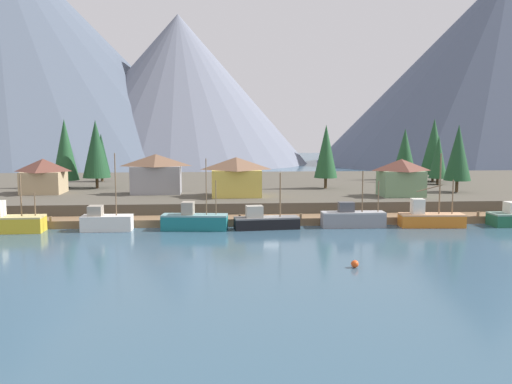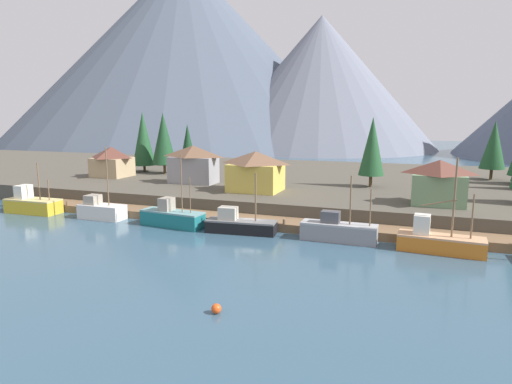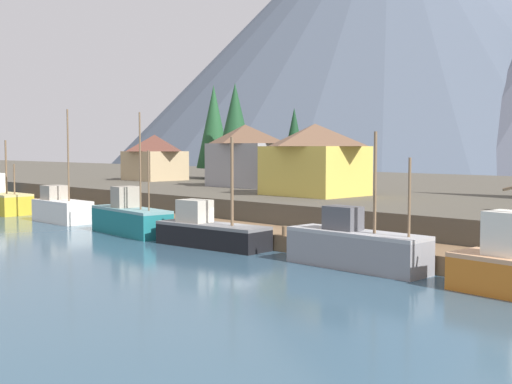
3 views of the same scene
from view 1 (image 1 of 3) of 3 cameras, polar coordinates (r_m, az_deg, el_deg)
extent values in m
cube|color=#335166|center=(91.25, 0.29, -1.70)|extent=(400.00, 400.00, 1.00)
cube|color=brown|center=(73.37, 1.38, -2.94)|extent=(80.00, 4.00, 1.00)
cylinder|color=brown|center=(74.24, -20.55, -3.01)|extent=(0.36, 0.36, 1.60)
cylinder|color=brown|center=(72.39, -14.46, -3.04)|extent=(0.36, 0.36, 1.60)
cylinder|color=brown|center=(71.39, -8.12, -3.03)|extent=(0.36, 0.36, 1.60)
cylinder|color=brown|center=(71.28, -1.69, -2.98)|extent=(0.36, 0.36, 1.60)
cylinder|color=brown|center=(72.06, 4.69, -2.89)|extent=(0.36, 0.36, 1.60)
cylinder|color=brown|center=(73.71, 10.85, -2.78)|extent=(0.36, 0.36, 1.60)
cylinder|color=brown|center=(76.16, 16.68, -2.64)|extent=(0.36, 0.36, 1.60)
cylinder|color=brown|center=(79.35, 22.10, -2.48)|extent=(0.36, 0.36, 1.60)
cube|color=#4C473D|center=(102.90, -0.23, 0.22)|extent=(400.00, 56.00, 2.50)
cone|color=#475160|center=(214.79, -18.63, 10.04)|extent=(72.09, 72.09, 53.85)
cone|color=slate|center=(210.05, -8.03, 10.54)|extent=(96.11, 96.11, 54.81)
cone|color=#4C566B|center=(226.51, 24.60, 11.82)|extent=(138.54, 138.54, 71.34)
cube|color=gold|center=(73.74, -24.13, -3.15)|extent=(7.88, 3.17, 1.80)
cube|color=tan|center=(73.59, -24.17, -2.38)|extent=(7.88, 3.17, 0.20)
cylinder|color=brown|center=(72.83, -23.29, -0.31)|extent=(0.18, 0.18, 5.15)
cylinder|color=brown|center=(72.49, -22.02, -1.18)|extent=(0.15, 0.15, 2.88)
cube|color=silver|center=(70.94, -15.23, -3.21)|extent=(6.20, 2.57, 1.71)
cube|color=silver|center=(70.79, -15.25, -2.45)|extent=(6.20, 2.57, 0.20)
cube|color=gray|center=(70.97, -16.37, -1.87)|extent=(1.71, 1.82, 1.23)
cylinder|color=brown|center=(70.07, -14.42, 0.77)|extent=(0.14, 0.14, 7.76)
cube|color=#196B70|center=(69.30, -6.40, -3.22)|extent=(8.40, 3.30, 1.76)
cube|color=#679496|center=(69.14, -6.41, -2.42)|extent=(8.40, 3.30, 0.20)
cube|color=gray|center=(69.14, -7.10, -1.69)|extent=(1.64, 1.89, 1.58)
cylinder|color=brown|center=(68.47, -5.21, 0.56)|extent=(0.13, 0.13, 7.03)
cylinder|color=brown|center=(68.49, -4.19, -0.58)|extent=(0.11, 0.11, 4.30)
cube|color=black|center=(69.65, 1.12, -3.31)|extent=(8.38, 3.15, 1.33)
cube|color=slate|center=(69.53, 1.12, -2.70)|extent=(8.38, 3.15, 0.20)
cube|color=#B2AD9E|center=(69.12, -0.17, -2.04)|extent=(2.22, 1.72, 1.48)
cylinder|color=brown|center=(69.47, 2.54, -0.30)|extent=(0.20, 0.20, 5.59)
cube|color=gray|center=(71.93, 10.07, -2.91)|extent=(8.18, 2.33, 1.80)
cube|color=#9F9FA2|center=(71.77, 10.08, -2.12)|extent=(8.18, 2.33, 0.20)
cube|color=#4C4C51|center=(71.45, 9.36, -1.55)|extent=(1.99, 1.25, 1.28)
cylinder|color=brown|center=(71.69, 11.02, 0.06)|extent=(0.16, 0.16, 5.29)
cylinder|color=brown|center=(72.32, 12.62, -0.45)|extent=(0.14, 0.14, 3.96)
cube|color=#CC6B1E|center=(74.70, 17.80, -2.89)|extent=(8.35, 3.20, 1.51)
cube|color=tan|center=(74.56, 17.82, -2.24)|extent=(8.35, 3.20, 0.20)
cube|color=silver|center=(73.86, 16.47, -1.43)|extent=(1.66, 1.75, 1.95)
cylinder|color=brown|center=(74.37, 18.61, 0.82)|extent=(0.20, 0.20, 7.80)
cylinder|color=brown|center=(75.11, 19.79, -0.48)|extent=(0.17, 0.17, 4.41)
cylinder|color=brown|center=(74.01, 17.60, 0.37)|extent=(3.30, 0.38, 1.00)
cube|color=gray|center=(87.26, -10.35, 1.24)|extent=(7.66, 4.05, 4.36)
pyramid|color=brown|center=(87.04, -10.39, 3.29)|extent=(8.04, 4.25, 1.88)
cube|color=#6B8E66|center=(85.86, 14.84, 0.88)|extent=(6.27, 5.00, 3.87)
pyramid|color=brown|center=(85.63, 14.90, 2.75)|extent=(6.59, 5.25, 1.75)
cube|color=gold|center=(82.94, -2.07, 0.97)|extent=(7.34, 6.08, 4.05)
pyramid|color=brown|center=(82.70, -2.08, 3.00)|extent=(7.71, 6.38, 1.86)
cube|color=tan|center=(92.83, -21.22, 0.95)|extent=(6.08, 5.69, 3.49)
pyramid|color=brown|center=(92.62, -21.29, 2.63)|extent=(6.39, 5.97, 2.00)
cylinder|color=#4C3823|center=(93.92, 20.16, 0.57)|extent=(0.50, 0.50, 1.92)
cone|color=#194223|center=(93.55, 20.29, 3.87)|extent=(4.23, 4.23, 8.93)
cylinder|color=#4C3823|center=(110.42, -15.72, 1.45)|extent=(0.50, 0.50, 1.49)
cone|color=#14381E|center=(110.13, -15.79, 3.86)|extent=(3.20, 3.20, 7.83)
cylinder|color=#4C3823|center=(106.05, 18.36, 1.07)|extent=(0.50, 0.50, 1.16)
cone|color=#1E4C28|center=(105.74, 18.45, 3.49)|extent=(3.32, 3.32, 7.81)
cylinder|color=#4C3823|center=(111.67, 17.90, 1.43)|extent=(0.50, 0.50, 1.47)
cone|color=#1E4C28|center=(111.32, 18.01, 4.53)|extent=(5.03, 5.03, 10.65)
cylinder|color=#4C3823|center=(97.91, -16.21, 0.92)|extent=(0.50, 0.50, 1.86)
cone|color=#194223|center=(97.53, -16.32, 4.34)|extent=(4.66, 4.66, 9.83)
cylinder|color=#4C3823|center=(114.35, 15.15, 1.75)|extent=(0.50, 0.50, 1.93)
cone|color=#1E4C28|center=(114.06, 15.23, 4.31)|extent=(4.19, 4.19, 8.33)
cylinder|color=#4C3823|center=(94.60, 7.25, 0.94)|extent=(0.50, 0.50, 1.86)
cone|color=#1E4C28|center=(94.23, 7.29, 4.24)|extent=(3.95, 3.95, 9.04)
cylinder|color=#4C3823|center=(100.64, -19.13, 0.81)|extent=(0.50, 0.50, 1.30)
cone|color=#1E4C28|center=(100.26, -19.26, 4.19)|extent=(4.49, 4.49, 10.59)
sphere|color=#E04C19|center=(51.26, 10.25, -7.38)|extent=(0.70, 0.70, 0.70)
camera|label=2|loc=(33.58, 43.49, 6.10)|focal=30.44mm
camera|label=3|loc=(56.21, 40.04, -1.26)|focal=47.25mm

